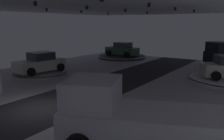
{
  "coord_description": "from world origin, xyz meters",
  "views": [
    {
      "loc": [
        9.75,
        -7.81,
        4.36
      ],
      "look_at": [
        1.2,
        4.82,
        1.4
      ],
      "focal_mm": 38.55,
      "sensor_mm": 36.0,
      "label": 1
    }
  ],
  "objects": [
    {
      "name": "stanchion_b",
      "position": [
        -1.26,
        4.81,
        0.37
      ],
      "size": [
        0.28,
        0.28,
        1.01
      ],
      "color": "#333338",
      "rests_on": "ground"
    },
    {
      "name": "display_car_deep_left",
      "position": [
        -6.33,
        18.27,
        1.07
      ],
      "size": [
        4.36,
        2.54,
        1.71
      ],
      "color": "#2D5638",
      "rests_on": "display_platform_deep_left"
    },
    {
      "name": "display_car_mid_left",
      "position": [
        -6.78,
        5.6,
        1.01
      ],
      "size": [
        2.63,
        4.39,
        1.71
      ],
      "color": "silver",
      "rests_on": "display_platform_mid_left"
    },
    {
      "name": "display_platform_deep_left",
      "position": [
        -6.36,
        18.27,
        0.17
      ],
      "size": [
        6.06,
        6.06,
        0.3
      ],
      "color": "#333338",
      "rests_on": "ground"
    },
    {
      "name": "pickup_truck_near_right",
      "position": [
        6.14,
        -1.23,
        1.2
      ],
      "size": [
        5.7,
        4.16,
        2.3
      ],
      "color": "silver",
      "rests_on": "display_platform_near_right"
    },
    {
      "name": "display_platform_mid_left",
      "position": [
        -6.78,
        5.57,
        0.14
      ],
      "size": [
        4.55,
        4.55,
        0.24
      ],
      "color": "#B7B7BC",
      "rests_on": "ground"
    },
    {
      "name": "visitor_walking_near",
      "position": [
        1.02,
        3.16,
        0.91
      ],
      "size": [
        0.32,
        0.32,
        1.59
      ],
      "color": "black",
      "rests_on": "ground"
    },
    {
      "name": "ground",
      "position": [
        0.0,
        0.0,
        -0.02
      ],
      "size": [
        24.0,
        44.0,
        0.06
      ],
      "color": "#B2B2B7"
    }
  ]
}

